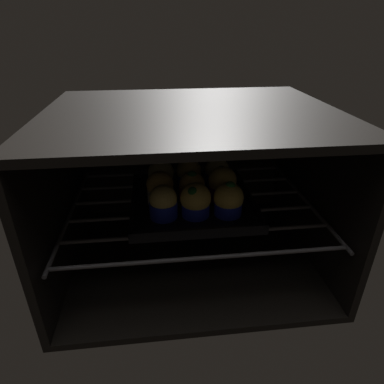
# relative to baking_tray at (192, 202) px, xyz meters

# --- Properties ---
(oven_cavity) EXTENTS (0.59, 0.47, 0.37)m
(oven_cavity) POSITION_rel_baking_tray_xyz_m (0.00, 0.05, 0.02)
(oven_cavity) COLOR black
(oven_cavity) RESTS_ON ground
(oven_rack) EXTENTS (0.55, 0.42, 0.01)m
(oven_rack) POSITION_rel_baking_tray_xyz_m (0.00, 0.00, -0.01)
(oven_rack) COLOR #4C494C
(oven_rack) RESTS_ON oven_cavity
(baking_tray) EXTENTS (0.27, 0.27, 0.02)m
(baking_tray) POSITION_rel_baking_tray_xyz_m (0.00, 0.00, 0.00)
(baking_tray) COLOR black
(baking_tray) RESTS_ON oven_rack
(muffin_row0_col0) EXTENTS (0.06, 0.06, 0.07)m
(muffin_row0_col0) POSITION_rel_baking_tray_xyz_m (-0.07, -0.06, 0.04)
(muffin_row0_col0) COLOR #1928B7
(muffin_row0_col0) RESTS_ON baking_tray
(muffin_row0_col1) EXTENTS (0.06, 0.06, 0.07)m
(muffin_row0_col1) POSITION_rel_baking_tray_xyz_m (-0.00, -0.06, 0.04)
(muffin_row0_col1) COLOR #1928B7
(muffin_row0_col1) RESTS_ON baking_tray
(muffin_row0_col2) EXTENTS (0.06, 0.06, 0.08)m
(muffin_row0_col2) POSITION_rel_baking_tray_xyz_m (0.07, -0.07, 0.04)
(muffin_row0_col2) COLOR #1928B7
(muffin_row0_col2) RESTS_ON baking_tray
(muffin_row1_col0) EXTENTS (0.06, 0.06, 0.07)m
(muffin_row1_col0) POSITION_rel_baking_tray_xyz_m (-0.07, -0.00, 0.04)
(muffin_row1_col0) COLOR silver
(muffin_row1_col0) RESTS_ON baking_tray
(muffin_row1_col1) EXTENTS (0.06, 0.06, 0.07)m
(muffin_row1_col1) POSITION_rel_baking_tray_xyz_m (-0.00, 0.00, 0.04)
(muffin_row1_col1) COLOR red
(muffin_row1_col1) RESTS_ON baking_tray
(muffin_row1_col2) EXTENTS (0.06, 0.06, 0.08)m
(muffin_row1_col2) POSITION_rel_baking_tray_xyz_m (0.07, -0.00, 0.04)
(muffin_row1_col2) COLOR #7A238C
(muffin_row1_col2) RESTS_ON baking_tray
(muffin_row2_col0) EXTENTS (0.06, 0.06, 0.07)m
(muffin_row2_col0) POSITION_rel_baking_tray_xyz_m (-0.07, 0.07, 0.04)
(muffin_row2_col0) COLOR #7A238C
(muffin_row2_col0) RESTS_ON baking_tray
(muffin_row2_col1) EXTENTS (0.06, 0.06, 0.07)m
(muffin_row2_col1) POSITION_rel_baking_tray_xyz_m (0.00, 0.07, 0.04)
(muffin_row2_col1) COLOR #1928B7
(muffin_row2_col1) RESTS_ON baking_tray
(muffin_row2_col2) EXTENTS (0.06, 0.06, 0.08)m
(muffin_row2_col2) POSITION_rel_baking_tray_xyz_m (0.07, 0.07, 0.04)
(muffin_row2_col2) COLOR #1928B7
(muffin_row2_col2) RESTS_ON baking_tray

